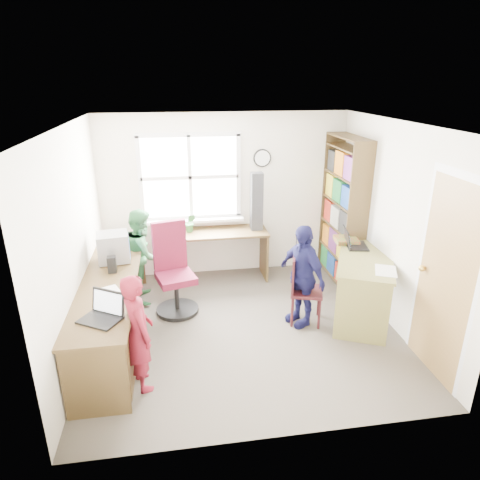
{
  "coord_description": "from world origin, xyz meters",
  "views": [
    {
      "loc": [
        -0.73,
        -4.39,
        2.85
      ],
      "look_at": [
        0.0,
        0.25,
        1.05
      ],
      "focal_mm": 32.0,
      "sensor_mm": 36.0,
      "label": 1
    }
  ],
  "objects": [
    {
      "name": "room",
      "position": [
        0.01,
        0.1,
        1.22
      ],
      "size": [
        3.64,
        3.44,
        2.44
      ],
      "color": "#453E36",
      "rests_on": "ground"
    },
    {
      "name": "l_desk",
      "position": [
        -1.31,
        -0.28,
        0.46
      ],
      "size": [
        2.38,
        2.95,
        0.75
      ],
      "color": "#513D20",
      "rests_on": "ground"
    },
    {
      "name": "right_desk",
      "position": [
        1.54,
        0.11,
        0.57
      ],
      "size": [
        1.15,
        1.51,
        0.79
      ],
      "rotation": [
        0.0,
        0.0,
        -0.43
      ],
      "color": "olive",
      "rests_on": "ground"
    },
    {
      "name": "bookshelf",
      "position": [
        1.65,
        1.19,
        1.0
      ],
      "size": [
        0.3,
        1.02,
        2.1
      ],
      "color": "#513D20",
      "rests_on": "ground"
    },
    {
      "name": "swivel_chair",
      "position": [
        -0.8,
        0.6,
        0.5
      ],
      "size": [
        0.67,
        0.67,
        1.17
      ],
      "rotation": [
        0.0,
        0.0,
        0.27
      ],
      "color": "black",
      "rests_on": "ground"
    },
    {
      "name": "wooden_chair",
      "position": [
        0.73,
        0.07,
        0.47
      ],
      "size": [
        0.47,
        0.47,
        0.87
      ],
      "rotation": [
        0.0,
        0.0,
        -0.31
      ],
      "color": "#3B1317",
      "rests_on": "ground"
    },
    {
      "name": "crt_monitor",
      "position": [
        -1.5,
        0.55,
        0.93
      ],
      "size": [
        0.41,
        0.37,
        0.36
      ],
      "rotation": [
        0.0,
        0.0,
        0.14
      ],
      "color": "gray",
      "rests_on": "l_desk"
    },
    {
      "name": "laptop_left",
      "position": [
        -1.44,
        -0.79,
        0.81
      ],
      "size": [
        0.46,
        0.44,
        0.25
      ],
      "rotation": [
        0.0,
        0.0,
        -0.55
      ],
      "color": "black",
      "rests_on": "l_desk"
    },
    {
      "name": "laptop_right",
      "position": [
        1.51,
        0.46,
        0.85
      ],
      "size": [
        0.35,
        0.4,
        0.24
      ],
      "rotation": [
        0.0,
        0.0,
        1.38
      ],
      "color": "black",
      "rests_on": "right_desk"
    },
    {
      "name": "speaker_a",
      "position": [
        -1.48,
        0.23,
        0.85
      ],
      "size": [
        0.1,
        0.1,
        0.19
      ],
      "rotation": [
        0.0,
        0.0,
        0.07
      ],
      "color": "black",
      "rests_on": "l_desk"
    },
    {
      "name": "speaker_b",
      "position": [
        -1.48,
        0.77,
        0.84
      ],
      "size": [
        0.11,
        0.11,
        0.18
      ],
      "rotation": [
        0.0,
        0.0,
        -0.26
      ],
      "color": "black",
      "rests_on": "l_desk"
    },
    {
      "name": "cd_tower",
      "position": [
        0.43,
        1.43,
        1.17
      ],
      "size": [
        0.17,
        0.15,
        0.84
      ],
      "rotation": [
        0.0,
        0.0,
        0.02
      ],
      "color": "black",
      "rests_on": "l_desk"
    },
    {
      "name": "game_box",
      "position": [
        1.49,
        0.62,
        0.82
      ],
      "size": [
        0.33,
        0.33,
        0.06
      ],
      "rotation": [
        0.0,
        0.0,
        -0.12
      ],
      "color": "red",
      "rests_on": "right_desk"
    },
    {
      "name": "paper_a",
      "position": [
        -1.46,
        -0.28,
        0.75
      ],
      "size": [
        0.32,
        0.37,
        0.0
      ],
      "rotation": [
        0.0,
        0.0,
        0.42
      ],
      "color": "silver",
      "rests_on": "l_desk"
    },
    {
      "name": "paper_b",
      "position": [
        1.59,
        -0.31,
        0.79
      ],
      "size": [
        0.35,
        0.39,
        0.0
      ],
      "rotation": [
        0.0,
        0.0,
        -0.43
      ],
      "color": "silver",
      "rests_on": "right_desk"
    },
    {
      "name": "potted_plant",
      "position": [
        -0.53,
        1.46,
        0.89
      ],
      "size": [
        0.17,
        0.15,
        0.28
      ],
      "primitive_type": "imported",
      "rotation": [
        0.0,
        0.0,
        -0.18
      ],
      "color": "#2D7236",
      "rests_on": "l_desk"
    },
    {
      "name": "person_red",
      "position": [
        -1.14,
        -0.84,
        0.6
      ],
      "size": [
        0.42,
        0.51,
        1.19
      ],
      "primitive_type": "imported",
      "rotation": [
        0.0,
        0.0,
        1.92
      ],
      "color": "maroon",
      "rests_on": "ground"
    },
    {
      "name": "person_green",
      "position": [
        -1.19,
        0.98,
        0.63
      ],
      "size": [
        0.49,
        0.62,
        1.26
      ],
      "primitive_type": "imported",
      "rotation": [
        0.0,
        0.0,
        1.56
      ],
      "color": "#2E753C",
      "rests_on": "ground"
    },
    {
      "name": "person_navy",
      "position": [
        0.71,
        0.04,
        0.63
      ],
      "size": [
        0.58,
        0.81,
        1.27
      ],
      "primitive_type": "imported",
      "rotation": [
        0.0,
        0.0,
        -1.16
      ],
      "color": "#161645",
      "rests_on": "ground"
    }
  ]
}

